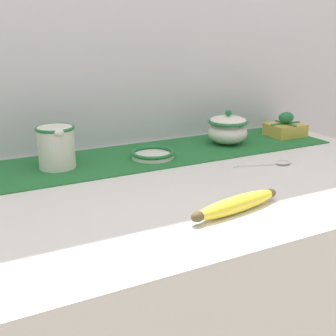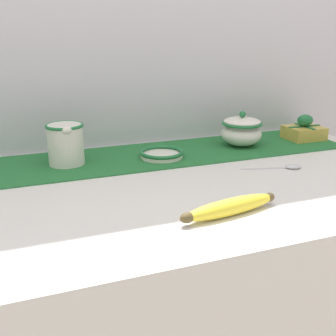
{
  "view_description": "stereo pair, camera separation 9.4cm",
  "coord_description": "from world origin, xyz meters",
  "px_view_note": "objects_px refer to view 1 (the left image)",
  "views": [
    {
      "loc": [
        -0.33,
        -0.84,
        1.22
      ],
      "look_at": [
        0.08,
        -0.04,
        0.93
      ],
      "focal_mm": 45.0,
      "sensor_mm": 36.0,
      "label": 1
    },
    {
      "loc": [
        -0.24,
        -0.88,
        1.22
      ],
      "look_at": [
        0.08,
        -0.04,
        0.93
      ],
      "focal_mm": 45.0,
      "sensor_mm": 36.0,
      "label": 2
    }
  ],
  "objects_px": {
    "spoon": "(280,163)",
    "gift_box": "(285,128)",
    "cream_pitcher": "(56,146)",
    "banana": "(236,204)",
    "sugar_bowl": "(228,129)",
    "small_dish": "(153,154)"
  },
  "relations": [
    {
      "from": "banana",
      "to": "gift_box",
      "type": "relative_size",
      "value": 1.92
    },
    {
      "from": "small_dish",
      "to": "gift_box",
      "type": "height_order",
      "value": "gift_box"
    },
    {
      "from": "spoon",
      "to": "gift_box",
      "type": "xyz_separation_m",
      "value": [
        0.23,
        0.24,
        0.03
      ]
    },
    {
      "from": "sugar_bowl",
      "to": "banana",
      "type": "bearing_deg",
      "value": -122.68
    },
    {
      "from": "gift_box",
      "to": "spoon",
      "type": "bearing_deg",
      "value": -133.71
    },
    {
      "from": "cream_pitcher",
      "to": "sugar_bowl",
      "type": "distance_m",
      "value": 0.53
    },
    {
      "from": "small_dish",
      "to": "banana",
      "type": "xyz_separation_m",
      "value": [
        -0.01,
        -0.41,
        0.0
      ]
    },
    {
      "from": "banana",
      "to": "spoon",
      "type": "height_order",
      "value": "banana"
    },
    {
      "from": "banana",
      "to": "spoon",
      "type": "xyz_separation_m",
      "value": [
        0.29,
        0.2,
        -0.01
      ]
    },
    {
      "from": "sugar_bowl",
      "to": "gift_box",
      "type": "distance_m",
      "value": 0.24
    },
    {
      "from": "small_dish",
      "to": "gift_box",
      "type": "distance_m",
      "value": 0.51
    },
    {
      "from": "sugar_bowl",
      "to": "gift_box",
      "type": "xyz_separation_m",
      "value": [
        0.23,
        -0.0,
        -0.02
      ]
    },
    {
      "from": "cream_pitcher",
      "to": "spoon",
      "type": "xyz_separation_m",
      "value": [
        0.54,
        -0.24,
        -0.06
      ]
    },
    {
      "from": "cream_pitcher",
      "to": "sugar_bowl",
      "type": "xyz_separation_m",
      "value": [
        0.53,
        -0.0,
        -0.01
      ]
    },
    {
      "from": "cream_pitcher",
      "to": "sugar_bowl",
      "type": "height_order",
      "value": "cream_pitcher"
    },
    {
      "from": "sugar_bowl",
      "to": "small_dish",
      "type": "xyz_separation_m",
      "value": [
        -0.27,
        -0.03,
        -0.04
      ]
    },
    {
      "from": "cream_pitcher",
      "to": "banana",
      "type": "height_order",
      "value": "cream_pitcher"
    },
    {
      "from": "small_dish",
      "to": "spoon",
      "type": "xyz_separation_m",
      "value": [
        0.28,
        -0.21,
        -0.01
      ]
    },
    {
      "from": "banana",
      "to": "spoon",
      "type": "distance_m",
      "value": 0.35
    },
    {
      "from": "cream_pitcher",
      "to": "small_dish",
      "type": "bearing_deg",
      "value": -7.66
    },
    {
      "from": "cream_pitcher",
      "to": "spoon",
      "type": "relative_size",
      "value": 0.73
    },
    {
      "from": "cream_pitcher",
      "to": "small_dish",
      "type": "distance_m",
      "value": 0.26
    }
  ]
}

